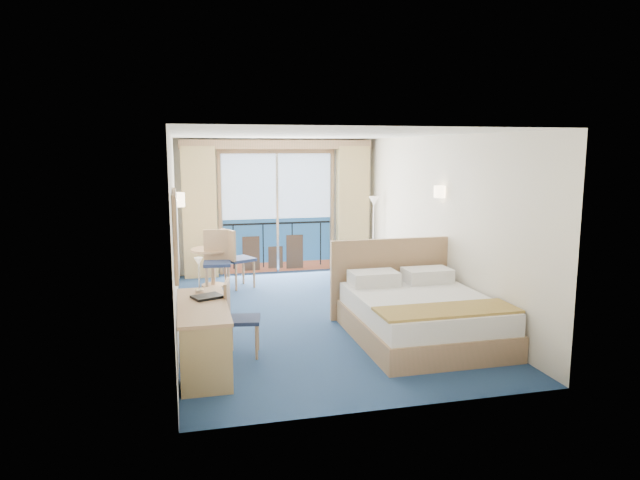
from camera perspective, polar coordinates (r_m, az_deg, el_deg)
The scene contains 22 objects.
floor at distance 8.73m, azimuth -0.62°, elevation -7.52°, with size 6.50×6.50×0.00m, color navy.
room_walls at distance 8.39m, azimuth -0.64°, elevation 4.19°, with size 4.04×6.54×2.72m.
balcony_door at distance 11.60m, azimuth -4.32°, elevation 2.39°, with size 2.36×0.03×2.52m.
curtain_left at distance 11.28m, azimuth -11.96°, elevation 2.70°, with size 0.65×0.22×2.55m, color #D5C076.
curtain_right at distance 11.80m, azimuth 3.29°, elevation 3.15°, with size 0.65×0.22×2.55m, color #D5C076.
pelmet at distance 11.40m, azimuth -4.27°, elevation 9.50°, with size 3.80×0.25×0.18m, color tan.
mirror at distance 6.71m, azimuth -14.22°, elevation 0.70°, with size 0.05×1.25×0.95m.
wall_print at distance 8.64m, azimuth -14.19°, elevation 2.87°, with size 0.04×0.42×0.52m.
sconce_left at distance 7.57m, azimuth -14.05°, elevation 3.93°, with size 0.18×0.18×0.18m, color #FEDDB1.
sconce_right at distance 8.89m, azimuth 11.89°, elevation 4.74°, with size 0.18×0.18×0.18m, color #FEDDB1.
bed at distance 7.73m, azimuth 9.91°, elevation -7.30°, with size 1.88×2.24×1.18m.
nightstand at distance 9.43m, azimuth 9.61°, elevation -4.67°, with size 0.42×0.40×0.54m, color #9B8452.
phone at distance 9.36m, azimuth 9.95°, elevation -2.85°, with size 0.17×0.13×0.07m, color silver.
armchair at distance 10.35m, azimuth 4.22°, elevation -2.98°, with size 0.71×0.73×0.67m, color #444B53.
floor_lamp at distance 11.32m, azimuth 5.38°, elevation 2.44°, with size 0.22×0.22×1.57m.
desk at distance 6.31m, azimuth -11.44°, elevation -10.30°, with size 0.56×1.62×0.76m.
desk_chair at distance 7.03m, azimuth -8.36°, elevation -7.29°, with size 0.47×0.47×0.93m.
folder at distance 6.88m, azimuth -11.22°, elevation -5.59°, with size 0.33×0.25×0.03m, color black.
desk_lamp at distance 7.11m, azimuth -12.04°, elevation -2.70°, with size 0.11×0.11×0.41m.
round_table at distance 10.60m, azimuth -10.69°, elevation -1.74°, with size 0.78×0.78×0.70m.
table_chair_a at distance 10.36m, azimuth -8.52°, elevation -1.49°, with size 0.62×0.62×1.08m.
table_chair_b at distance 10.16m, azimuth -10.25°, elevation -1.72°, with size 0.51×0.52×1.09m.
Camera 1 is at (-1.91, -8.14, 2.50)m, focal length 32.00 mm.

